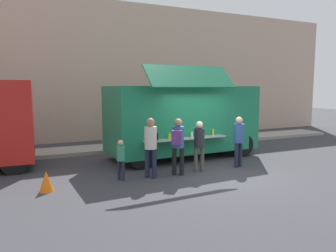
{
  "coord_description": "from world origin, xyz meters",
  "views": [
    {
      "loc": [
        -5.62,
        -8.41,
        2.7
      ],
      "look_at": [
        -0.74,
        2.15,
        1.3
      ],
      "focal_mm": 34.43,
      "sensor_mm": 36.0,
      "label": 1
    }
  ],
  "objects_px": {
    "traffic_cone_orange": "(46,181)",
    "customer_front_ordering": "(199,142)",
    "food_truck_main": "(183,119)",
    "customer_mid_with_backpack": "(178,141)",
    "customer_extra_browsing": "(239,137)",
    "child_near_queue": "(121,156)",
    "trash_bin": "(226,131)",
    "customer_rear_waiting": "(151,142)"
  },
  "relations": [
    {
      "from": "customer_rear_waiting",
      "to": "child_near_queue",
      "type": "height_order",
      "value": "customer_rear_waiting"
    },
    {
      "from": "customer_rear_waiting",
      "to": "customer_extra_browsing",
      "type": "bearing_deg",
      "value": -43.65
    },
    {
      "from": "child_near_queue",
      "to": "customer_rear_waiting",
      "type": "bearing_deg",
      "value": -42.26
    },
    {
      "from": "traffic_cone_orange",
      "to": "trash_bin",
      "type": "relative_size",
      "value": 0.53
    },
    {
      "from": "trash_bin",
      "to": "customer_rear_waiting",
      "type": "bearing_deg",
      "value": -142.52
    },
    {
      "from": "food_truck_main",
      "to": "customer_rear_waiting",
      "type": "xyz_separation_m",
      "value": [
        -2.2,
        -2.18,
        -0.43
      ]
    },
    {
      "from": "trash_bin",
      "to": "customer_rear_waiting",
      "type": "xyz_separation_m",
      "value": [
        -5.87,
        -4.5,
        0.56
      ]
    },
    {
      "from": "customer_front_ordering",
      "to": "trash_bin",
      "type": "bearing_deg",
      "value": -30.73
    },
    {
      "from": "traffic_cone_orange",
      "to": "customer_extra_browsing",
      "type": "relative_size",
      "value": 0.32
    },
    {
      "from": "customer_extra_browsing",
      "to": "trash_bin",
      "type": "bearing_deg",
      "value": -50.41
    },
    {
      "from": "food_truck_main",
      "to": "customer_mid_with_backpack",
      "type": "xyz_separation_m",
      "value": [
        -1.35,
        -2.27,
        -0.43
      ]
    },
    {
      "from": "customer_front_ordering",
      "to": "customer_rear_waiting",
      "type": "relative_size",
      "value": 0.9
    },
    {
      "from": "customer_front_ordering",
      "to": "customer_mid_with_backpack",
      "type": "height_order",
      "value": "customer_mid_with_backpack"
    },
    {
      "from": "customer_front_ordering",
      "to": "customer_extra_browsing",
      "type": "xyz_separation_m",
      "value": [
        1.51,
        -0.05,
        0.05
      ]
    },
    {
      "from": "food_truck_main",
      "to": "customer_mid_with_backpack",
      "type": "bearing_deg",
      "value": -123.14
    },
    {
      "from": "customer_front_ordering",
      "to": "customer_rear_waiting",
      "type": "bearing_deg",
      "value": 103.83
    },
    {
      "from": "food_truck_main",
      "to": "customer_rear_waiting",
      "type": "height_order",
      "value": "food_truck_main"
    },
    {
      "from": "customer_front_ordering",
      "to": "customer_extra_browsing",
      "type": "relative_size",
      "value": 0.95
    },
    {
      "from": "trash_bin",
      "to": "child_near_queue",
      "type": "distance_m",
      "value": 8.05
    },
    {
      "from": "food_truck_main",
      "to": "trash_bin",
      "type": "relative_size",
      "value": 5.61
    },
    {
      "from": "food_truck_main",
      "to": "customer_extra_browsing",
      "type": "bearing_deg",
      "value": -68.02
    },
    {
      "from": "customer_rear_waiting",
      "to": "customer_front_ordering",
      "type": "bearing_deg",
      "value": -42.19
    },
    {
      "from": "traffic_cone_orange",
      "to": "trash_bin",
      "type": "xyz_separation_m",
      "value": [
        8.82,
        4.55,
        0.24
      ]
    },
    {
      "from": "trash_bin",
      "to": "customer_front_ordering",
      "type": "distance_m",
      "value": 6.13
    },
    {
      "from": "customer_rear_waiting",
      "to": "traffic_cone_orange",
      "type": "bearing_deg",
      "value": 137.46
    },
    {
      "from": "traffic_cone_orange",
      "to": "customer_front_ordering",
      "type": "relative_size",
      "value": 0.34
    },
    {
      "from": "customer_front_ordering",
      "to": "customer_mid_with_backpack",
      "type": "bearing_deg",
      "value": 111.52
    },
    {
      "from": "traffic_cone_orange",
      "to": "trash_bin",
      "type": "distance_m",
      "value": 9.93
    },
    {
      "from": "traffic_cone_orange",
      "to": "customer_front_ordering",
      "type": "xyz_separation_m",
      "value": [
        4.63,
        0.09,
        0.7
      ]
    },
    {
      "from": "customer_rear_waiting",
      "to": "customer_extra_browsing",
      "type": "xyz_separation_m",
      "value": [
        3.2,
        -0.0,
        -0.05
      ]
    },
    {
      "from": "traffic_cone_orange",
      "to": "food_truck_main",
      "type": "bearing_deg",
      "value": 23.45
    },
    {
      "from": "food_truck_main",
      "to": "child_near_queue",
      "type": "height_order",
      "value": "food_truck_main"
    },
    {
      "from": "food_truck_main",
      "to": "customer_front_ordering",
      "type": "height_order",
      "value": "food_truck_main"
    },
    {
      "from": "traffic_cone_orange",
      "to": "customer_extra_browsing",
      "type": "bearing_deg",
      "value": 0.45
    },
    {
      "from": "customer_mid_with_backpack",
      "to": "customer_extra_browsing",
      "type": "relative_size",
      "value": 1.02
    },
    {
      "from": "customer_front_ordering",
      "to": "child_near_queue",
      "type": "height_order",
      "value": "customer_front_ordering"
    },
    {
      "from": "customer_rear_waiting",
      "to": "food_truck_main",
      "type": "bearing_deg",
      "value": 1.11
    },
    {
      "from": "customer_extra_browsing",
      "to": "traffic_cone_orange",
      "type": "bearing_deg",
      "value": 70.73
    },
    {
      "from": "food_truck_main",
      "to": "traffic_cone_orange",
      "type": "relative_size",
      "value": 10.49
    },
    {
      "from": "customer_extra_browsing",
      "to": "child_near_queue",
      "type": "distance_m",
      "value": 4.1
    },
    {
      "from": "child_near_queue",
      "to": "customer_mid_with_backpack",
      "type": "bearing_deg",
      "value": -41.14
    },
    {
      "from": "trash_bin",
      "to": "customer_front_ordering",
      "type": "xyz_separation_m",
      "value": [
        -4.18,
        -4.46,
        0.46
      ]
    }
  ]
}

